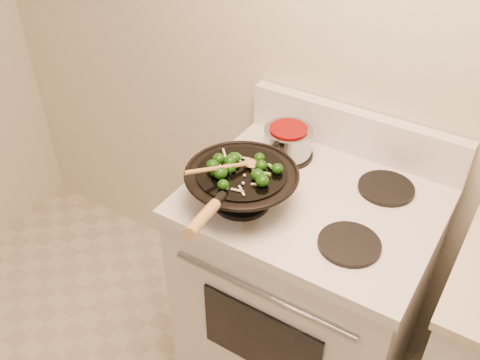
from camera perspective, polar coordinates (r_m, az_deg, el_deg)
The scene contains 5 objects.
stove at distance 2.03m, azimuth 6.91°, elevation -11.52°, with size 0.78×0.67×1.08m.
wok at distance 1.62m, azimuth 0.13°, elevation -0.53°, with size 0.35×0.57×0.23m.
stirfry at distance 1.59m, azimuth -0.22°, elevation 1.27°, with size 0.22×0.20×0.04m.
wooden_spoon at distance 1.58m, azimuth -0.76°, elevation 1.51°, with size 0.14×0.23×0.06m.
saucepan at distance 1.84m, azimuth 5.10°, elevation 4.18°, with size 0.17×0.27×0.10m.
Camera 1 is at (0.48, -0.06, 2.00)m, focal length 40.00 mm.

